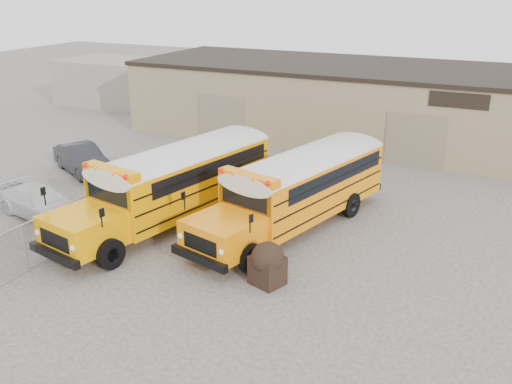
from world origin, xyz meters
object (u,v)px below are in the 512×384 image
at_px(school_bus_right, 376,150).
at_px(tarp_bundle, 267,263).
at_px(school_bus_left, 269,144).
at_px(car_white, 40,202).
at_px(car_dark, 83,159).

relative_size(school_bus_right, tarp_bundle, 7.15).
bearing_deg(tarp_bundle, school_bus_right, 86.32).
xyz_separation_m(school_bus_left, car_white, (-6.95, -8.79, -1.22)).
bearing_deg(car_dark, school_bus_left, -43.41).
relative_size(car_white, car_dark, 0.98).
relative_size(school_bus_left, tarp_bundle, 7.40).
relative_size(school_bus_left, car_white, 2.53).
height_order(car_white, car_dark, car_dark).
bearing_deg(car_white, school_bus_left, -27.24).
distance_m(school_bus_right, car_dark, 15.34).
distance_m(tarp_bundle, car_dark, 15.31).
height_order(tarp_bundle, car_white, tarp_bundle).
xyz_separation_m(tarp_bundle, car_dark, (-13.82, 6.61, -0.03)).
bearing_deg(car_dark, car_white, -129.02).
distance_m(car_white, car_dark, 5.98).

